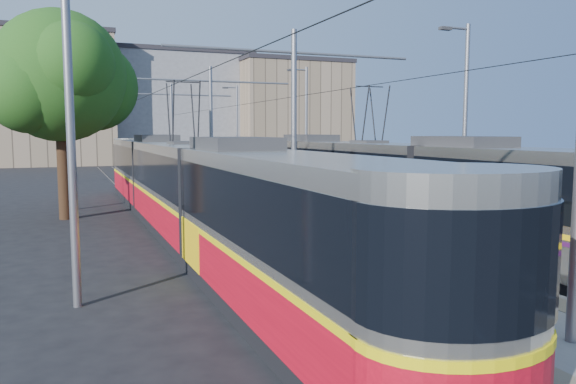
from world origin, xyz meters
name	(u,v)px	position (x,y,z in m)	size (l,w,h in m)	color
ground	(426,294)	(0.00, 0.00, 0.00)	(160.00, 160.00, 0.00)	black
platform	(227,202)	(0.00, 17.00, 0.15)	(4.00, 50.00, 0.30)	gray
tactile_strip_left	(199,201)	(-1.45, 17.00, 0.30)	(0.70, 50.00, 0.01)	gray
tactile_strip_right	(254,198)	(1.45, 17.00, 0.30)	(0.70, 50.00, 0.01)	gray
rails	(227,205)	(0.00, 17.00, 0.02)	(8.71, 70.00, 0.03)	gray
track_arrow	(349,369)	(-3.60, -3.00, 0.01)	(1.20, 5.00, 0.01)	silver
tram_left	(185,188)	(-3.60, 9.66, 1.70)	(2.43, 32.16, 5.50)	black
tram_right	(368,179)	(3.60, 8.94, 1.86)	(2.43, 28.10, 5.50)	black
catenary	(242,114)	(0.00, 14.15, 4.52)	(9.20, 70.00, 7.00)	gray
street_lamps	(207,124)	(0.00, 21.00, 4.18)	(15.18, 38.22, 8.00)	gray
shelter	(279,182)	(0.60, 11.08, 1.68)	(0.95, 1.31, 2.64)	black
tree	(69,79)	(-7.32, 15.35, 5.95)	(6.06, 5.60, 8.80)	#382314
building_left	(39,99)	(-10.00, 60.00, 7.48)	(16.32, 12.24, 14.93)	gray
building_centre	(173,107)	(6.00, 64.00, 6.91)	(18.36, 14.28, 13.81)	gray
building_right	(289,111)	(20.00, 58.00, 6.46)	(14.28, 10.20, 12.90)	gray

